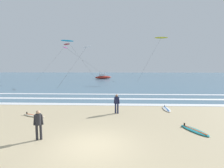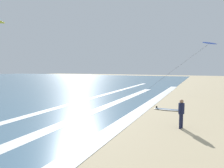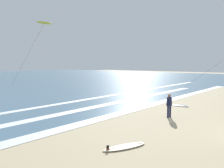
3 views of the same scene
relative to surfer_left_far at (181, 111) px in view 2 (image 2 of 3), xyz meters
The scene contains 6 objects.
wave_foam_shoreline 3.61m from the surfer_left_far, 109.03° to the left, with size 51.22×1.03×0.01m, color white.
wave_foam_mid_break 6.50m from the surfer_left_far, 87.76° to the left, with size 36.55×0.91×0.01m, color white.
wave_foam_outer_break 9.91m from the surfer_left_far, 92.22° to the left, with size 59.11×0.74×0.01m, color white.
surfer_left_far is the anchor object (origin of this frame).
surfboard_right_spare 4.79m from the surfer_left_far, 17.80° to the left, with size 0.68×2.12×0.25m.
kite_blue_high_right 19.55m from the surfer_left_far, ahead, with size 3.42×9.42×6.83m.
Camera 2 is at (-10.12, 5.08, 3.33)m, focal length 31.73 mm.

